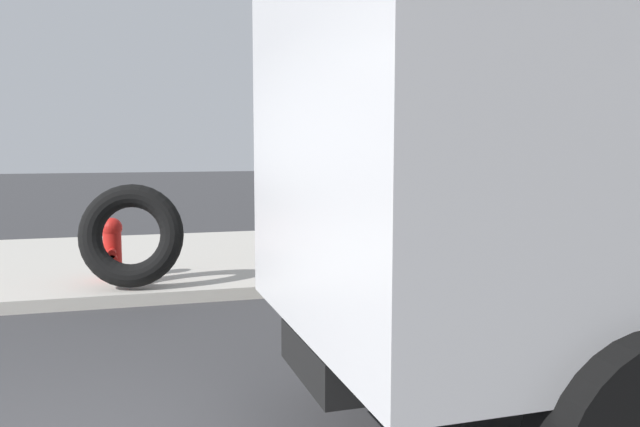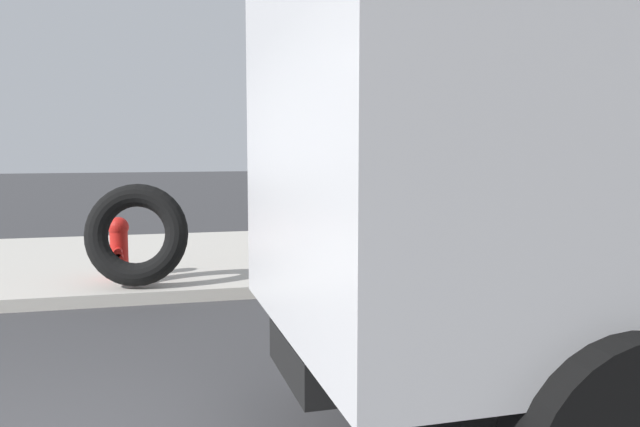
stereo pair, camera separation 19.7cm
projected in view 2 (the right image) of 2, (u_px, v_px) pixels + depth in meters
name	position (u px, v px, depth m)	size (l,w,h in m)	color
sidewalk_curb	(65.00, 265.00, 9.64)	(36.00, 5.00, 0.15)	#BCB7AD
fire_hydrant	(119.00, 246.00, 8.28)	(0.26, 0.59, 0.79)	red
loose_tire	(136.00, 235.00, 7.74)	(1.23, 1.23, 0.28)	black
stop_sign	(351.00, 151.00, 8.37)	(0.76, 0.08, 2.34)	gray
bare_tree	(421.00, 67.00, 11.48)	(1.21, 1.21, 5.86)	#4C3823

